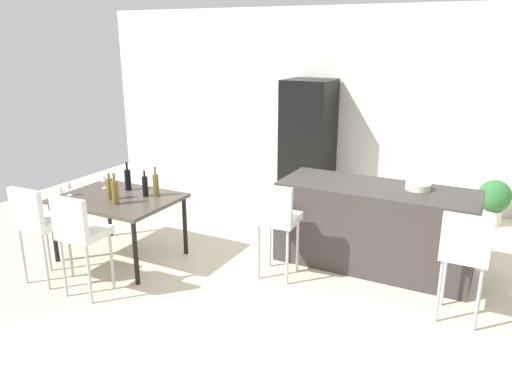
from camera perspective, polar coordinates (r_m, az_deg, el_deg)
ground_plane at (r=5.46m, az=4.52°, el=-9.56°), size 10.00×10.00×0.00m
back_wall at (r=7.87m, az=13.91°, el=9.51°), size 10.00×0.12×2.90m
kitchen_island at (r=5.66m, az=13.33°, el=-3.87°), size 2.09×0.79×0.92m
bar_chair_left at (r=5.14m, az=2.37°, el=-2.75°), size 0.43×0.43×1.05m
bar_chair_middle at (r=4.72m, az=22.76°, el=-6.11°), size 0.40×0.40×1.05m
dining_table at (r=5.84m, az=-15.43°, el=-1.14°), size 1.30×0.98×0.74m
dining_chair_near at (r=5.50m, az=-23.69°, el=-2.92°), size 0.42×0.42×1.05m
dining_chair_far at (r=5.07m, az=-19.50°, el=-4.10°), size 0.42×0.42×1.05m
wine_bottle_middle at (r=5.70m, az=-11.35°, el=0.82°), size 0.07×0.07×0.34m
wine_bottle_near at (r=5.71m, az=-16.33°, el=0.36°), size 0.07×0.07×0.30m
wine_bottle_left at (r=6.01m, az=-14.41°, el=1.40°), size 0.07×0.07×0.34m
wine_bottle_inner at (r=5.53m, az=-15.77°, el=-0.01°), size 0.07×0.07×0.35m
wine_bottle_right at (r=5.73m, az=-12.53°, el=0.69°), size 0.06×0.06×0.30m
wine_glass_far at (r=5.85m, az=-21.44°, el=0.24°), size 0.07×0.07×0.17m
wine_glass_end at (r=6.00m, az=-20.62°, el=0.77°), size 0.07×0.07×0.17m
wine_glass_corner at (r=6.16m, az=-16.99°, el=1.54°), size 0.07×0.07×0.17m
refrigerator at (r=7.84m, az=5.94°, el=5.95°), size 0.72×0.68×1.84m
fruit_bowl at (r=5.52m, az=18.01°, el=0.62°), size 0.26×0.26×0.07m
potted_plant at (r=7.43m, az=25.52°, el=-0.71°), size 0.43×0.43×0.63m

